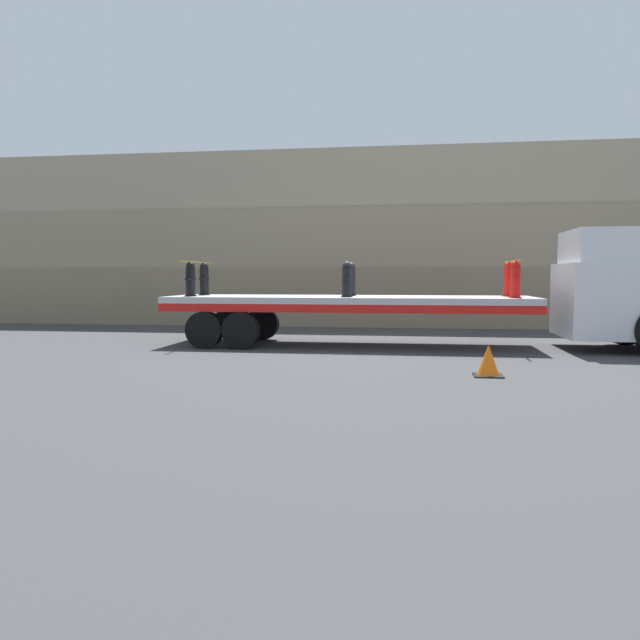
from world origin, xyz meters
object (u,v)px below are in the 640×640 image
Objects in this scene: fire_hydrant_black_near_0 at (190,279)px; fire_hydrant_black_far_0 at (204,279)px; truck_cab at (624,289)px; fire_hydrant_black_far_1 at (351,279)px; traffic_cone at (488,361)px; fire_hydrant_red_near_2 at (515,280)px; fire_hydrant_red_far_2 at (508,279)px; fire_hydrant_black_near_1 at (347,280)px; flatbed_trailer at (325,306)px.

fire_hydrant_black_near_0 is 1.00× the size of fire_hydrant_black_far_0.
fire_hydrant_black_far_1 is (-6.65, 0.53, 0.23)m from truck_cab.
traffic_cone is (6.99, -5.07, -1.43)m from fire_hydrant_black_far_0.
fire_hydrant_black_near_0 is 1.07m from fire_hydrant_black_far_0.
fire_hydrant_red_near_2 reaches higher than traffic_cone.
fire_hydrant_black_far_0 is 1.56× the size of traffic_cone.
fire_hydrant_red_near_2 is at bearing 75.04° from traffic_cone.
fire_hydrant_black_far_0 is at bearing 90.00° from fire_hydrant_black_near_0.
fire_hydrant_red_far_2 is 1.56× the size of traffic_cone.
fire_hydrant_black_near_1 reaches higher than traffic_cone.
fire_hydrant_black_near_0 is 1.00× the size of fire_hydrant_red_far_2.
fire_hydrant_black_near_0 and fire_hydrant_red_near_2 have the same top height.
fire_hydrant_black_near_0 and fire_hydrant_black_far_1 have the same top height.
fire_hydrant_red_far_2 reaches higher than flatbed_trailer.
fire_hydrant_red_far_2 is 5.37m from traffic_cone.
fire_hydrant_black_far_0 is 1.00× the size of fire_hydrant_black_near_1.
flatbed_trailer is 10.47× the size of fire_hydrant_black_near_0.
fire_hydrant_red_near_2 is at bearing 0.00° from fire_hydrant_black_near_0.
fire_hydrant_black_near_0 is at bearing 180.00° from fire_hydrant_red_near_2.
flatbed_trailer is at bearing -8.91° from fire_hydrant_black_far_0.
truck_cab reaches higher than fire_hydrant_red_far_2.
fire_hydrant_red_far_2 is at bearing 7.55° from fire_hydrant_black_near_0.
fire_hydrant_black_far_1 is at bearing 175.41° from truck_cab.
truck_cab is 2.69m from fire_hydrant_red_far_2.
flatbed_trailer is at bearing 128.32° from traffic_cone.
fire_hydrant_black_far_1 is at bearing 180.00° from fire_hydrant_red_far_2.
fire_hydrant_black_far_0 and fire_hydrant_black_far_1 have the same top height.
fire_hydrant_black_near_0 is at bearing -171.09° from flatbed_trailer.
fire_hydrant_black_far_1 and fire_hydrant_red_far_2 have the same top height.
truck_cab reaches higher than fire_hydrant_black_near_1.
fire_hydrant_black_far_1 is 1.56× the size of traffic_cone.
flatbed_trailer is at bearing 8.91° from fire_hydrant_black_near_0.
fire_hydrant_black_near_0 is 1.00× the size of fire_hydrant_red_near_2.
flatbed_trailer is 4.73m from fire_hydrant_red_far_2.
fire_hydrant_black_near_0 is at bearing -172.45° from fire_hydrant_red_far_2.
flatbed_trailer reaches higher than traffic_cone.
fire_hydrant_red_far_2 is at bearing 168.49° from truck_cab.
fire_hydrant_black_far_1 is 1.00× the size of fire_hydrant_red_far_2.
fire_hydrant_black_near_1 is at bearing -175.41° from truck_cab.
fire_hydrant_black_near_1 is 4.03m from fire_hydrant_red_near_2.
fire_hydrant_red_far_2 is at bearing 6.55° from flatbed_trailer.
fire_hydrant_black_far_0 is at bearing 177.14° from truck_cab.
fire_hydrant_black_far_1 is 6.04m from traffic_cone.
truck_cab is 6.68m from fire_hydrant_black_near_1.
fire_hydrant_black_far_0 is 1.00× the size of fire_hydrant_black_far_1.
truck_cab is 0.31× the size of flatbed_trailer.
flatbed_trailer is 3.51m from fire_hydrant_black_far_0.
fire_hydrant_black_far_0 is 8.06m from fire_hydrant_red_far_2.
fire_hydrant_black_near_1 is at bearing 180.00° from fire_hydrant_red_near_2.
fire_hydrant_black_far_0 is (-10.68, 0.53, 0.23)m from truck_cab.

